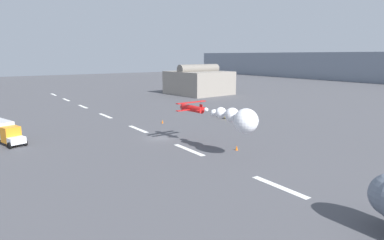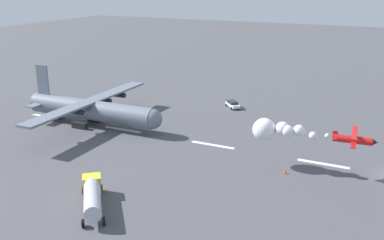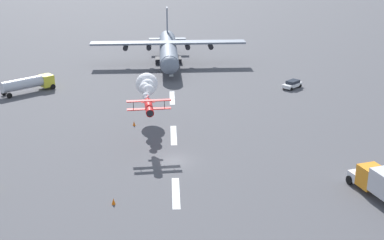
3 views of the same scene
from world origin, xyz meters
name	(u,v)px [view 3 (image 3 of 3)]	position (x,y,z in m)	size (l,w,h in m)	color
ground_plane	(175,161)	(0.00, 0.00, 0.00)	(440.00, 440.00, 0.00)	#4C4C51
runway_stripe_4	(176,193)	(-9.40, 0.00, 0.01)	(8.00, 0.90, 0.01)	white
runway_stripe_5	(174,135)	(9.40, 0.00, 0.01)	(8.00, 0.90, 0.01)	white
runway_stripe_6	(172,98)	(28.21, 0.00, 0.01)	(8.00, 0.90, 0.01)	white
runway_stripe_7	(171,72)	(47.01, 0.00, 0.01)	(8.00, 0.90, 0.01)	white
runway_stripe_8	(170,52)	(65.81, 0.00, 0.01)	(8.00, 0.90, 0.01)	white
cargo_transport_plane	(168,51)	(52.82, 0.51, 3.33)	(29.46, 34.73, 11.12)	slate
stunt_biplane_red	(147,87)	(15.38, 4.02, 5.81)	(17.90, 6.19, 3.57)	red
fuel_tanker_truck	(28,83)	(32.99, 27.00, 1.75)	(8.23, 9.34, 2.90)	yellow
followme_car_yellow	(292,84)	(33.47, -23.34, 0.81)	(4.34, 4.40, 1.52)	white
traffic_cone_near	(114,201)	(-11.89, 7.11, 0.38)	(0.44, 0.44, 0.75)	orange
traffic_cone_far	(134,123)	(13.85, 6.18, 0.38)	(0.44, 0.44, 0.75)	orange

